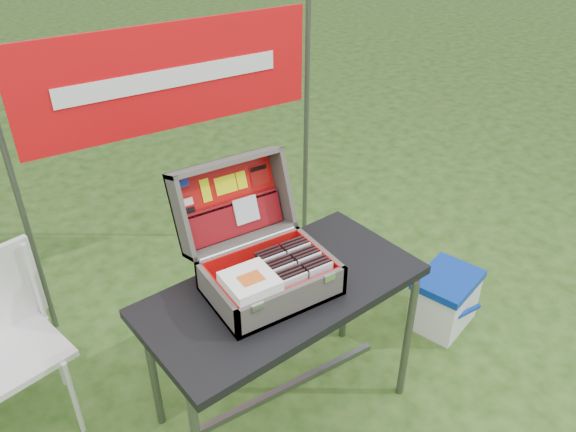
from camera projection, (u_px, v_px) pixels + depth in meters
ground at (285, 392)px, 2.79m from camera, size 80.00×80.00×0.00m
table at (283, 351)px, 2.52m from camera, size 1.24×0.72×0.74m
table_top at (283, 291)px, 2.34m from camera, size 1.24×0.72×0.04m
table_leg_fr at (407, 340)px, 2.61m from camera, size 0.04×0.04×0.70m
table_leg_bl at (152, 369)px, 2.46m from camera, size 0.04×0.04×0.70m
table_leg_br at (345, 286)px, 2.94m from camera, size 0.04×0.04×0.70m
table_brace at (284, 389)px, 2.66m from camera, size 1.03×0.03×0.03m
suitcase at (262, 240)px, 2.23m from camera, size 0.50×0.52×0.45m
suitcase_base_bottom at (271, 290)px, 2.30m from camera, size 0.50×0.36×0.02m
suitcase_base_wall_front at (293, 302)px, 2.15m from camera, size 0.50×0.02×0.13m
suitcase_base_wall_back at (250, 258)px, 2.39m from camera, size 0.50×0.02×0.13m
suitcase_base_wall_left at (217, 300)px, 2.16m from camera, size 0.02×0.36×0.13m
suitcase_base_wall_right at (319, 259)px, 2.38m from camera, size 0.02×0.36×0.13m
suitcase_liner_floor at (271, 287)px, 2.29m from camera, size 0.46×0.32×0.01m
suitcase_latch_left at (258, 307)px, 2.03m from camera, size 0.05×0.01×0.03m
suitcase_latch_right at (330, 277)px, 2.18m from camera, size 0.05×0.01×0.03m
suitcase_hinge at (249, 244)px, 2.36m from camera, size 0.45×0.02×0.02m
suitcase_lid_back at (227, 200)px, 2.42m from camera, size 0.50×0.14×0.34m
suitcase_lid_rim_far at (225, 162)px, 2.33m from camera, size 0.50×0.13×0.06m
suitcase_lid_rim_near at (241, 239)px, 2.41m from camera, size 0.50×0.13×0.06m
suitcase_lid_rim_left at (180, 217)px, 2.26m from camera, size 0.02×0.25×0.38m
suitcase_lid_rim_right at (281, 186)px, 2.48m from camera, size 0.02×0.25×0.38m
suitcase_lid_liner at (229, 200)px, 2.41m from camera, size 0.46×0.11×0.30m
suitcase_liner_wall_front at (292, 298)px, 2.15m from camera, size 0.46×0.01×0.11m
suitcase_liner_wall_back at (252, 257)px, 2.37m from camera, size 0.46×0.01×0.11m
suitcase_liner_wall_left at (220, 296)px, 2.16m from camera, size 0.01×0.32×0.11m
suitcase_liner_wall_right at (317, 259)px, 2.36m from camera, size 0.01×0.32×0.11m
suitcase_lid_pocket at (235, 219)px, 2.41m from camera, size 0.44×0.08×0.15m
suitcase_pocket_edge at (232, 203)px, 2.39m from camera, size 0.43×0.03×0.03m
suitcase_pocket_cd at (246, 210)px, 2.42m from camera, size 0.11×0.05×0.11m
lid_sticker_cc_a at (183, 183)px, 2.29m from camera, size 0.05×0.01×0.03m
lid_sticker_cc_b at (185, 193)px, 2.30m from camera, size 0.05×0.01×0.03m
lid_sticker_cc_c at (187, 202)px, 2.31m from camera, size 0.05×0.01×0.03m
lid_sticker_cc_d at (190, 211)px, 2.32m from camera, size 0.05×0.01×0.03m
lid_card_neon_tall at (206, 190)px, 2.34m from camera, size 0.04×0.04×0.09m
lid_card_neon_main at (226, 185)px, 2.39m from camera, size 0.10×0.03×0.07m
lid_card_neon_small at (242, 180)px, 2.42m from camera, size 0.04×0.03×0.07m
lid_sticker_band at (260, 175)px, 2.46m from camera, size 0.09×0.03×0.09m
lid_sticker_band_bar at (258, 168)px, 2.45m from camera, size 0.08×0.01×0.02m
cd_left_0 at (295, 290)px, 2.17m from camera, size 0.11×0.01×0.13m
cd_left_1 at (293, 287)px, 2.19m from camera, size 0.11×0.01×0.13m
cd_left_2 at (290, 284)px, 2.20m from camera, size 0.11×0.01×0.13m
cd_left_3 at (287, 282)px, 2.21m from camera, size 0.11×0.01×0.13m
cd_left_4 at (285, 279)px, 2.23m from camera, size 0.11×0.01×0.13m
cd_left_5 at (282, 276)px, 2.24m from camera, size 0.11×0.01×0.13m
cd_left_6 at (279, 274)px, 2.26m from camera, size 0.11×0.01×0.13m
cd_left_7 at (277, 271)px, 2.27m from camera, size 0.11×0.01×0.13m
cd_left_8 at (274, 269)px, 2.29m from camera, size 0.11×0.01×0.13m
cd_left_9 at (272, 266)px, 2.30m from camera, size 0.11×0.01×0.13m
cd_left_10 at (269, 264)px, 2.31m from camera, size 0.11×0.01×0.13m
cd_left_11 at (267, 261)px, 2.33m from camera, size 0.11×0.01×0.13m
cd_right_0 at (321, 279)px, 2.23m from camera, size 0.11×0.01×0.13m
cd_right_1 at (318, 277)px, 2.24m from camera, size 0.11×0.01×0.13m
cd_right_2 at (315, 274)px, 2.26m from camera, size 0.11×0.01×0.13m
cd_right_3 at (312, 271)px, 2.27m from camera, size 0.11×0.01×0.13m
cd_right_4 at (310, 269)px, 2.28m from camera, size 0.11×0.01×0.13m
cd_right_5 at (307, 266)px, 2.30m from camera, size 0.11×0.01×0.13m
cd_right_6 at (304, 264)px, 2.31m from camera, size 0.11×0.01×0.13m
cd_right_7 at (302, 262)px, 2.33m from camera, size 0.11×0.01×0.13m
cd_right_8 at (299, 259)px, 2.34m from camera, size 0.11×0.01×0.13m
cd_right_9 at (296, 257)px, 2.35m from camera, size 0.11×0.01×0.13m
cd_right_10 at (294, 255)px, 2.37m from camera, size 0.11×0.01×0.13m
cd_right_11 at (291, 252)px, 2.38m from camera, size 0.11×0.01×0.13m
songbook_0 at (250, 285)px, 2.12m from camera, size 0.19×0.19×0.00m
songbook_1 at (250, 284)px, 2.12m from camera, size 0.19×0.19×0.00m
songbook_2 at (250, 283)px, 2.12m from camera, size 0.19×0.19×0.00m
songbook_3 at (250, 282)px, 2.11m from camera, size 0.19×0.19×0.00m
songbook_4 at (250, 281)px, 2.11m from camera, size 0.19×0.19×0.00m
songbook_5 at (250, 280)px, 2.11m from camera, size 0.19×0.19×0.00m
songbook_6 at (250, 279)px, 2.11m from camera, size 0.19×0.19×0.00m
songbook_7 at (250, 278)px, 2.10m from camera, size 0.19×0.19×0.00m
songbook_graphic at (251, 278)px, 2.09m from camera, size 0.09×0.07×0.00m
cooler at (445, 299)px, 3.14m from camera, size 0.44×0.38×0.32m
cooler_body at (444, 302)px, 3.15m from camera, size 0.41×0.36×0.28m
cooler_lid at (448, 280)px, 3.06m from camera, size 0.44×0.38×0.04m
cooler_handle at (465, 313)px, 3.02m from camera, size 0.22×0.02×0.02m
chair at (15, 356)px, 2.42m from camera, size 0.49×0.51×0.86m
chair_seat at (15, 355)px, 2.41m from camera, size 0.48×0.48×0.03m
chair_leg_fr at (74, 399)px, 2.48m from camera, size 0.02×0.02×0.44m
chair_leg_br at (56, 352)px, 2.72m from camera, size 0.02×0.02×0.44m
chair_upright_right at (34, 281)px, 2.51m from camera, size 0.02×0.02×0.41m
cardboard_box at (330, 280)px, 3.25m from camera, size 0.37×0.26×0.38m
banner_post_left at (18, 197)px, 2.74m from camera, size 0.03×0.03×1.70m
banner_post_right at (306, 124)px, 3.51m from camera, size 0.03×0.03×1.70m
banner at (172, 77)px, 2.88m from camera, size 1.60×0.02×0.55m
banner_text at (173, 78)px, 2.87m from camera, size 1.20×0.00×0.10m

